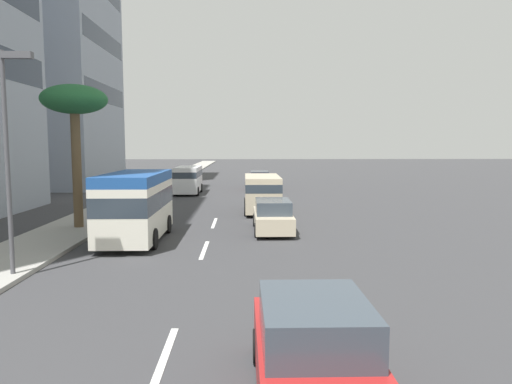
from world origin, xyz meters
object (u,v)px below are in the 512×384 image
car_sixth (259,180)px  street_lamp (10,138)px  van_fourth (262,191)px  palm_tree (74,105)px  pedestrian_near_lamp (109,196)px  minibus_lead (136,204)px  car_fifth (313,352)px  van_third (188,178)px  car_second (273,216)px

car_sixth → street_lamp: size_ratio=0.66×
van_fourth → palm_tree: size_ratio=0.77×
pedestrian_near_lamp → minibus_lead: bearing=-110.5°
car_fifth → car_sixth: car_fifth is taller
minibus_lead → van_third: size_ratio=1.15×
minibus_lead → street_lamp: (-5.73, 2.43, 2.72)m
pedestrian_near_lamp → palm_tree: bearing=-131.9°
car_sixth → pedestrian_near_lamp: size_ratio=2.76×
car_fifth → palm_tree: 18.84m
pedestrian_near_lamp → palm_tree: (-5.74, -0.14, 4.98)m
van_third → street_lamp: size_ratio=0.77×
minibus_lead → pedestrian_near_lamp: 9.15m
palm_tree → car_fifth: bearing=-149.7°
car_fifth → palm_tree: (15.63, 9.14, 5.21)m
van_third → street_lamp: 25.55m
car_fifth → pedestrian_near_lamp: size_ratio=2.54×
car_second → van_fourth: 6.51m
street_lamp → palm_tree: bearing=6.6°
van_third → car_sixth: 7.43m
pedestrian_near_lamp → palm_tree: 7.60m
van_fourth → pedestrian_near_lamp: 9.29m
car_second → pedestrian_near_lamp: (6.43, 9.54, 0.30)m
car_sixth → pedestrian_near_lamp: 18.06m
minibus_lead → car_fifth: minibus_lead is taller
van_fourth → pedestrian_near_lamp: (-0.06, 9.29, -0.25)m
street_lamp → minibus_lead: bearing=-22.9°
van_fourth → street_lamp: street_lamp is taller
car_fifth → street_lamp: 11.46m
minibus_lead → street_lamp: size_ratio=0.89×
minibus_lead → car_sixth: (23.70, -6.10, -0.82)m
car_fifth → minibus_lead: bearing=23.9°
minibus_lead → van_third: 19.53m
minibus_lead → palm_tree: palm_tree is taller
minibus_lead → palm_tree: (2.68, 3.39, 4.41)m
car_second → palm_tree: palm_tree is taller
pedestrian_near_lamp → van_fourth: bearing=-42.9°
minibus_lead → car_second: 6.40m
minibus_lead → pedestrian_near_lamp: size_ratio=3.75×
van_third → pedestrian_near_lamp: 11.65m
pedestrian_near_lamp → car_fifth: bearing=-109.8°
minibus_lead → car_second: minibus_lead is taller
minibus_lead → car_fifth: bearing=23.9°
van_fourth → minibus_lead: bearing=145.8°
car_second → car_sixth: car_sixth is taller
car_second → van_third: 18.56m
street_lamp → van_fourth: bearing=-29.9°
car_sixth → van_fourth: bearing=178.7°
minibus_lead → car_sixth: bearing=165.6°
car_second → car_fifth: (-14.94, 0.27, 0.08)m
van_third → palm_tree: size_ratio=0.77×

